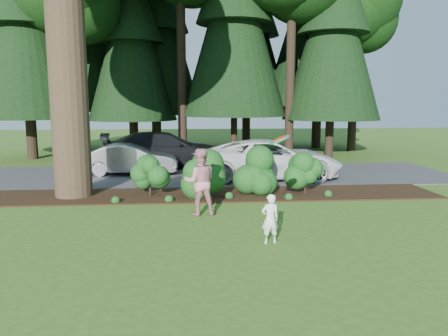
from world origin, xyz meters
The scene contains 11 objects.
ground centered at (0.00, 0.00, 0.00)m, with size 80.00×80.00×0.00m, color #345719.
mulch_bed centered at (0.00, 3.25, 0.03)m, with size 16.00×2.50×0.05m, color black.
driveway centered at (0.00, 7.50, 0.01)m, with size 22.00×6.00×0.03m, color #38383A.
shrub_row centered at (0.77, 3.14, 0.81)m, with size 6.53×1.60×1.61m.
lily_cluster centered at (-0.30, 2.40, 0.50)m, with size 0.69×0.09×0.57m.
car_silver_wagon centered at (-3.23, 7.76, 0.71)m, with size 1.43×4.11×1.35m, color silver.
car_white_suv centered at (2.74, 6.24, 0.85)m, with size 2.72×5.89×1.64m, color white.
car_dark_suv centered at (-1.86, 9.80, 0.90)m, with size 2.44×6.00×1.74m, color black.
child centered at (1.19, -2.02, 0.58)m, with size 0.42×0.28×1.16m, color white.
adult centered at (-0.36, 0.69, 0.96)m, with size 0.94×0.73×1.93m, color #A81631.
frisbee centered at (1.37, -1.99, 2.40)m, with size 0.46×0.49×0.23m.
Camera 1 is at (-0.66, -11.63, 3.26)m, focal length 35.00 mm.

